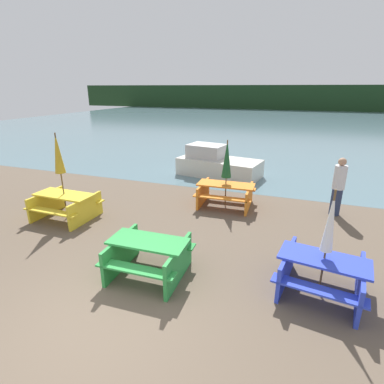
# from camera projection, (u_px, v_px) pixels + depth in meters

# --- Properties ---
(ground_plane) EXTENTS (60.00, 60.00, 0.00)m
(ground_plane) POSITION_uv_depth(u_px,v_px,m) (96.00, 328.00, 4.77)
(ground_plane) COLOR brown
(water) EXTENTS (60.00, 50.00, 0.00)m
(water) POSITION_uv_depth(u_px,v_px,m) (276.00, 122.00, 33.35)
(water) COLOR slate
(water) RESTS_ON ground_plane
(far_treeline) EXTENTS (80.00, 1.60, 4.00)m
(far_treeline) POSITION_uv_depth(u_px,v_px,m) (288.00, 97.00, 50.45)
(far_treeline) COLOR #193319
(far_treeline) RESTS_ON water
(picnic_table_green) EXTENTS (1.59, 1.42, 0.78)m
(picnic_table_green) POSITION_uv_depth(u_px,v_px,m) (149.00, 254.00, 5.99)
(picnic_table_green) COLOR green
(picnic_table_green) RESTS_ON ground_plane
(picnic_table_blue) EXTENTS (1.72, 1.59, 0.74)m
(picnic_table_blue) POSITION_uv_depth(u_px,v_px,m) (322.00, 272.00, 5.44)
(picnic_table_blue) COLOR blue
(picnic_table_blue) RESTS_ON ground_plane
(picnic_table_yellow) EXTENTS (1.72, 1.41, 0.75)m
(picnic_table_yellow) POSITION_uv_depth(u_px,v_px,m) (65.00, 204.00, 8.63)
(picnic_table_yellow) COLOR yellow
(picnic_table_yellow) RESTS_ON ground_plane
(picnic_table_orange) EXTENTS (1.82, 1.44, 0.73)m
(picnic_table_orange) POSITION_uv_depth(u_px,v_px,m) (226.00, 192.00, 9.56)
(picnic_table_orange) COLOR orange
(picnic_table_orange) RESTS_ON ground_plane
(umbrella_darkgreen) EXTENTS (0.31, 0.31, 2.12)m
(umbrella_darkgreen) POSITION_uv_depth(u_px,v_px,m) (227.00, 159.00, 9.20)
(umbrella_darkgreen) COLOR brown
(umbrella_darkgreen) RESTS_ON ground_plane
(umbrella_white) EXTENTS (0.21, 0.21, 2.03)m
(umbrella_white) POSITION_uv_depth(u_px,v_px,m) (330.00, 222.00, 5.11)
(umbrella_white) COLOR brown
(umbrella_white) RESTS_ON ground_plane
(umbrella_gold) EXTENTS (0.28, 0.28, 2.48)m
(umbrella_gold) POSITION_uv_depth(u_px,v_px,m) (58.00, 154.00, 8.15)
(umbrella_gold) COLOR brown
(umbrella_gold) RESTS_ON ground_plane
(boat) EXTENTS (3.68, 2.15, 1.30)m
(boat) POSITION_uv_depth(u_px,v_px,m) (217.00, 164.00, 12.88)
(boat) COLOR beige
(boat) RESTS_ON water
(person) EXTENTS (0.35, 0.35, 1.74)m
(person) POSITION_uv_depth(u_px,v_px,m) (338.00, 187.00, 8.73)
(person) COLOR #283351
(person) RESTS_ON ground_plane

